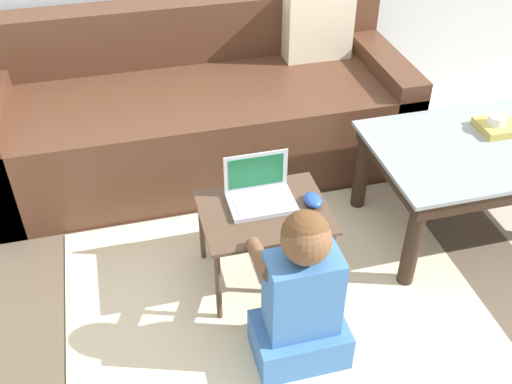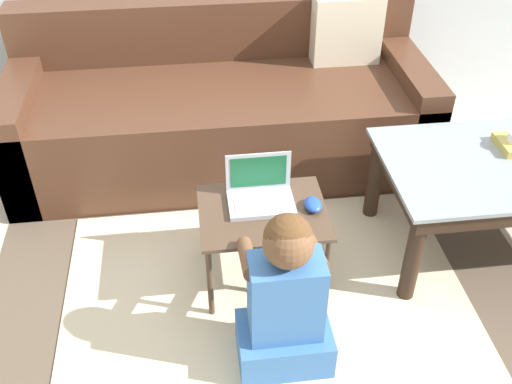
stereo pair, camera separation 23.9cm
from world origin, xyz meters
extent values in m
plane|color=beige|center=(0.00, 0.00, 0.00)|extent=(16.00, 16.00, 0.00)
cube|color=brown|center=(0.04, -0.14, 0.00)|extent=(2.35, 1.96, 0.01)
cube|color=beige|center=(0.04, -0.14, 0.01)|extent=(1.69, 1.41, 0.00)
cube|color=#4C2D1E|center=(-0.06, 1.01, 0.23)|extent=(2.15, 0.87, 0.47)
cube|color=#4C2D1E|center=(-0.06, 1.35, 0.63)|extent=(2.15, 0.19, 0.32)
cube|color=#4C2D1E|center=(-1.05, 1.01, 0.28)|extent=(0.16, 0.87, 0.56)
cube|color=#4C2D1E|center=(0.94, 1.01, 0.28)|extent=(0.16, 0.87, 0.56)
cube|color=beige|center=(0.64, 1.18, 0.65)|extent=(0.36, 0.14, 0.36)
cube|color=gray|center=(1.16, 0.16, 0.46)|extent=(1.17, 0.65, 0.02)
cube|color=black|center=(1.16, 0.16, 0.42)|extent=(1.12, 0.63, 0.07)
cylinder|color=black|center=(0.63, -0.11, 0.23)|extent=(0.07, 0.07, 0.45)
cylinder|color=black|center=(0.63, 0.43, 0.23)|extent=(0.07, 0.07, 0.45)
cube|color=#4C3828|center=(0.04, 0.07, 0.37)|extent=(0.52, 0.41, 0.02)
cylinder|color=#4C3828|center=(-0.19, -0.11, 0.18)|extent=(0.02, 0.02, 0.36)
cylinder|color=#4C3828|center=(0.28, -0.11, 0.18)|extent=(0.02, 0.02, 0.36)
cylinder|color=#4C3828|center=(-0.19, 0.25, 0.18)|extent=(0.02, 0.02, 0.36)
cylinder|color=#4C3828|center=(0.28, 0.25, 0.18)|extent=(0.02, 0.02, 0.36)
cube|color=#B7BCC6|center=(0.04, 0.11, 0.39)|extent=(0.27, 0.18, 0.02)
cube|color=silver|center=(0.04, 0.09, 0.40)|extent=(0.22, 0.11, 0.00)
cube|color=#B7BCC6|center=(0.04, 0.20, 0.49)|extent=(0.27, 0.01, 0.17)
cube|color=#196038|center=(0.04, 0.19, 0.49)|extent=(0.23, 0.00, 0.14)
ellipsoid|color=#234CB2|center=(0.25, 0.06, 0.40)|extent=(0.07, 0.10, 0.04)
cube|color=#3D70B2|center=(0.07, -0.36, 0.08)|extent=(0.34, 0.24, 0.17)
cube|color=#3D70B2|center=(0.07, -0.36, 0.34)|extent=(0.26, 0.16, 0.34)
sphere|color=brown|center=(0.07, -0.36, 0.60)|extent=(0.17, 0.17, 0.17)
sphere|color=brown|center=(0.07, -0.35, 0.61)|extent=(0.16, 0.16, 0.16)
cylinder|color=brown|center=(-0.05, -0.24, 0.43)|extent=(0.06, 0.26, 0.13)
cylinder|color=brown|center=(0.19, -0.24, 0.43)|extent=(0.06, 0.26, 0.13)
cylinder|color=white|center=(1.16, 0.25, 0.51)|extent=(0.08, 0.08, 0.08)
cube|color=tan|center=(1.18, 0.25, 0.49)|extent=(0.17, 0.16, 0.04)
camera|label=1|loc=(-0.45, -1.71, 1.92)|focal=42.00mm
camera|label=2|loc=(-0.22, -1.75, 1.92)|focal=42.00mm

